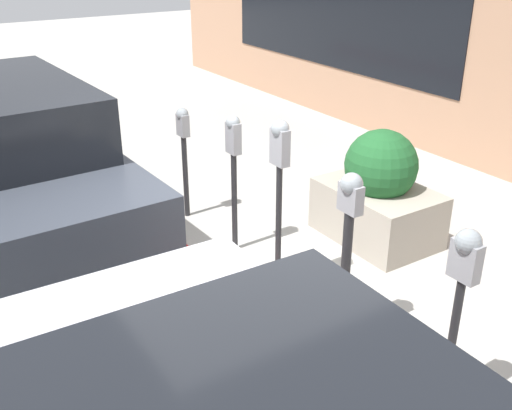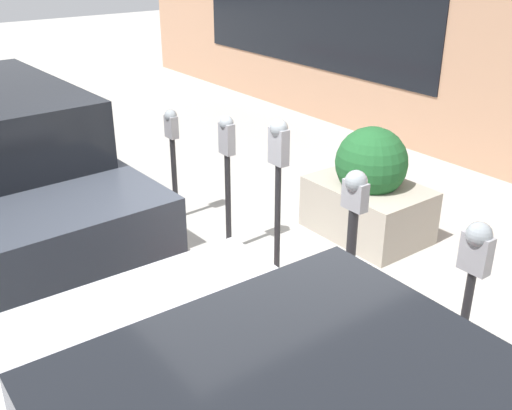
{
  "view_description": "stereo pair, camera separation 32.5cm",
  "coord_description": "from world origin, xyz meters",
  "px_view_note": "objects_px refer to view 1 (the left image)",
  "views": [
    {
      "loc": [
        -3.86,
        2.38,
        3.0
      ],
      "look_at": [
        0.0,
        -0.12,
        0.9
      ],
      "focal_mm": 42.0,
      "sensor_mm": 36.0,
      "label": 1
    },
    {
      "loc": [
        -3.68,
        2.65,
        3.0
      ],
      "look_at": [
        0.0,
        -0.12,
        0.9
      ],
      "focal_mm": 42.0,
      "sensor_mm": 36.0,
      "label": 2
    }
  ],
  "objects_px": {
    "parking_meter_middle": "(280,166)",
    "planter_box": "(378,194)",
    "parking_meter_fourth": "(234,156)",
    "parking_meter_farthest": "(184,141)",
    "parking_meter_nearest": "(462,279)",
    "parked_car_middle": "(5,158)",
    "parking_meter_second": "(348,229)"
  },
  "relations": [
    {
      "from": "parking_meter_fourth",
      "to": "parking_meter_farthest",
      "type": "height_order",
      "value": "parking_meter_fourth"
    },
    {
      "from": "parking_meter_farthest",
      "to": "parking_meter_fourth",
      "type": "bearing_deg",
      "value": -177.23
    },
    {
      "from": "parking_meter_nearest",
      "to": "parked_car_middle",
      "type": "xyz_separation_m",
      "value": [
        4.31,
        1.83,
        -0.16
      ]
    },
    {
      "from": "parking_meter_farthest",
      "to": "parked_car_middle",
      "type": "distance_m",
      "value": 1.86
    },
    {
      "from": "parking_meter_middle",
      "to": "parking_meter_fourth",
      "type": "distance_m",
      "value": 0.89
    },
    {
      "from": "parking_meter_nearest",
      "to": "parked_car_middle",
      "type": "relative_size",
      "value": 0.29
    },
    {
      "from": "parking_meter_middle",
      "to": "parking_meter_farthest",
      "type": "xyz_separation_m",
      "value": [
        1.86,
        -0.01,
        -0.3
      ]
    },
    {
      "from": "parking_meter_nearest",
      "to": "parked_car_middle",
      "type": "distance_m",
      "value": 4.69
    },
    {
      "from": "parking_meter_farthest",
      "to": "parked_car_middle",
      "type": "bearing_deg",
      "value": 72.08
    },
    {
      "from": "parked_car_middle",
      "to": "parking_meter_second",
      "type": "bearing_deg",
      "value": -153.55
    },
    {
      "from": "parking_meter_middle",
      "to": "parked_car_middle",
      "type": "bearing_deg",
      "value": 35.79
    },
    {
      "from": "parking_meter_second",
      "to": "parking_meter_middle",
      "type": "bearing_deg",
      "value": 1.43
    },
    {
      "from": "parking_meter_fourth",
      "to": "parked_car_middle",
      "type": "bearing_deg",
      "value": 49.21
    },
    {
      "from": "planter_box",
      "to": "parking_meter_nearest",
      "type": "bearing_deg",
      "value": 147.13
    },
    {
      "from": "parking_meter_middle",
      "to": "parking_meter_fourth",
      "type": "relative_size",
      "value": 1.13
    },
    {
      "from": "parking_meter_middle",
      "to": "planter_box",
      "type": "distance_m",
      "value": 1.64
    },
    {
      "from": "parking_meter_fourth",
      "to": "parking_meter_farthest",
      "type": "bearing_deg",
      "value": 2.77
    },
    {
      "from": "parking_meter_nearest",
      "to": "parking_meter_second",
      "type": "height_order",
      "value": "parking_meter_second"
    },
    {
      "from": "parking_meter_middle",
      "to": "parking_meter_nearest",
      "type": "bearing_deg",
      "value": -177.72
    },
    {
      "from": "parking_meter_fourth",
      "to": "planter_box",
      "type": "bearing_deg",
      "value": -113.32
    },
    {
      "from": "parking_meter_second",
      "to": "planter_box",
      "type": "relative_size",
      "value": 1.16
    },
    {
      "from": "parking_meter_second",
      "to": "planter_box",
      "type": "distance_m",
      "value": 1.89
    },
    {
      "from": "parking_meter_farthest",
      "to": "planter_box",
      "type": "xyz_separation_m",
      "value": [
        -1.6,
        -1.45,
        -0.39
      ]
    },
    {
      "from": "parking_meter_second",
      "to": "parking_meter_fourth",
      "type": "bearing_deg",
      "value": -1.33
    },
    {
      "from": "parking_meter_nearest",
      "to": "planter_box",
      "type": "distance_m",
      "value": 2.61
    },
    {
      "from": "parking_meter_fourth",
      "to": "parking_meter_middle",
      "type": "bearing_deg",
      "value": 175.89
    },
    {
      "from": "parking_meter_nearest",
      "to": "parking_meter_fourth",
      "type": "relative_size",
      "value": 0.97
    },
    {
      "from": "parking_meter_middle",
      "to": "planter_box",
      "type": "bearing_deg",
      "value": -79.74
    },
    {
      "from": "parking_meter_nearest",
      "to": "parking_meter_middle",
      "type": "relative_size",
      "value": 0.86
    },
    {
      "from": "parking_meter_nearest",
      "to": "parking_meter_second",
      "type": "distance_m",
      "value": 1.01
    },
    {
      "from": "parking_meter_nearest",
      "to": "parking_meter_farthest",
      "type": "relative_size",
      "value": 1.08
    },
    {
      "from": "parking_meter_fourth",
      "to": "parking_meter_nearest",
      "type": "bearing_deg",
      "value": -179.74
    }
  ]
}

